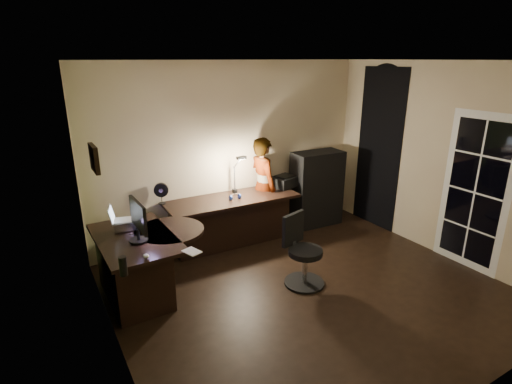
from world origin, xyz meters
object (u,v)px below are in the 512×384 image
desk_left (138,267)px  desk_right (233,221)px  cabinet (316,189)px  person (263,186)px  monitor (137,227)px  office_chair (305,252)px

desk_left → desk_right: desk_left is taller
cabinet → person: (-0.97, 0.15, 0.16)m
desk_left → monitor: bearing=-88.1°
monitor → office_chair: (1.85, -0.64, -0.50)m
monitor → person: (2.23, 0.99, -0.17)m
cabinet → monitor: size_ratio=2.47×
office_chair → desk_left: bearing=141.3°
desk_right → person: bearing=15.4°
desk_right → monitor: bearing=-150.4°
monitor → person: 2.44m
desk_right → cabinet: size_ratio=1.58×
desk_left → cabinet: (3.20, 0.69, 0.25)m
desk_right → office_chair: size_ratio=2.21×
office_chair → person: 1.71m
desk_left → office_chair: office_chair is taller
cabinet → monitor: (-3.19, -0.84, 0.32)m
cabinet → monitor: 3.32m
monitor → desk_right: bearing=25.7°
desk_right → desk_left: bearing=-155.0°
desk_right → cabinet: bearing=2.0°
desk_left → monitor: size_ratio=2.62×
monitor → cabinet: bearing=12.8°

